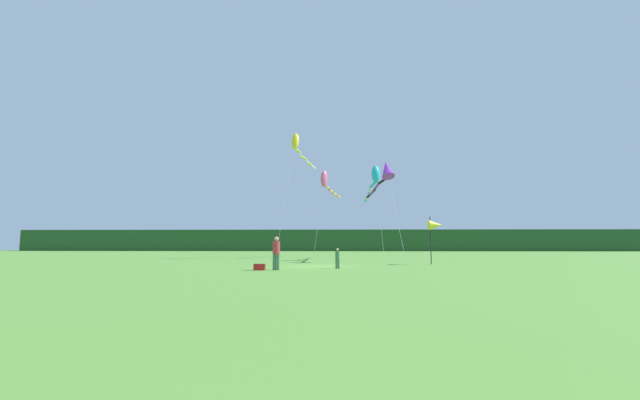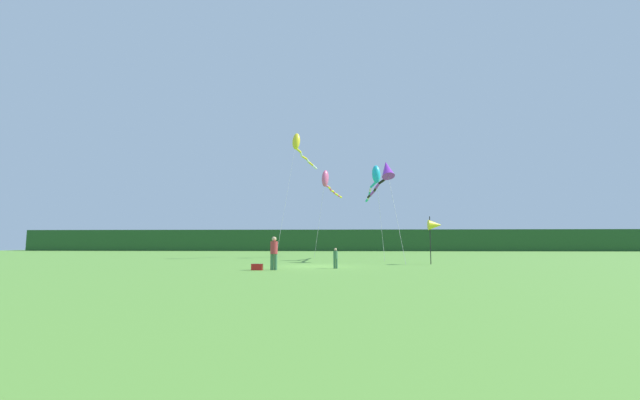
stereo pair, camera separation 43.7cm
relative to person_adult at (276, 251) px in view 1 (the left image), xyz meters
name	(u,v)px [view 1 (the left image)]	position (x,y,z in m)	size (l,w,h in m)	color
ground_plane	(317,266)	(2.04, 3.43, -1.00)	(120.00, 120.00, 0.00)	#5B9338
distant_treeline	(328,240)	(2.04, 48.43, 0.82)	(108.00, 3.46, 3.65)	#234C23
person_adult	(276,251)	(0.00, 0.00, 0.00)	(0.40, 0.40, 1.80)	#3F724C
person_child	(337,257)	(3.33, 1.38, -0.36)	(0.25, 0.25, 1.16)	#3F724C
cooler_box	(259,267)	(-0.87, -0.16, -0.84)	(0.59, 0.34, 0.34)	red
banner_flag_pole	(435,225)	(10.07, 5.95, 1.63)	(0.90, 0.70, 3.25)	black
kite_purple	(385,172)	(7.20, 9.47, 6.01)	(1.99, 8.60, 8.01)	#B2B2B2
kite_rainbow	(325,181)	(2.28, 17.64, 6.59)	(2.66, 5.95, 8.69)	#B2B2B2
kite_cyan	(374,178)	(6.62, 12.55, 5.98)	(1.08, 7.05, 8.11)	#B2B2B2
kite_yellow	(297,145)	(-0.42, 16.18, 9.87)	(3.00, 8.78, 12.05)	#B2B2B2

